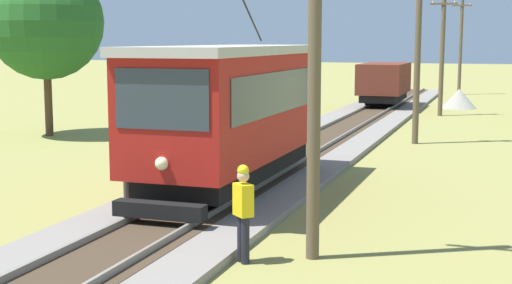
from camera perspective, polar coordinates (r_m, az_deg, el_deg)
red_tram at (r=18.80m, az=-1.94°, el=2.50°), size 2.60×8.54×4.79m
freight_car at (r=43.01m, az=9.90°, el=4.60°), size 2.40×5.20×2.31m
utility_pole_near_tram at (r=13.10m, az=4.58°, el=8.33°), size 1.40×0.25×7.94m
utility_pole_mid at (r=28.75m, az=12.45°, el=8.10°), size 1.40×0.33×8.10m
utility_pole_far at (r=39.86m, az=14.22°, el=6.87°), size 1.40×0.50×6.61m
utility_pole_distant at (r=55.72m, az=15.57°, el=7.41°), size 1.40×0.52×7.29m
gravel_pile at (r=44.42m, az=15.44°, el=3.26°), size 2.06×2.06×1.14m
track_worker at (r=13.14m, az=-1.00°, el=-5.21°), size 0.44×0.44×1.78m
second_worker at (r=17.83m, az=-9.78°, el=-1.82°), size 0.45×0.38×1.78m
tree_left_near at (r=31.65m, az=-16.00°, el=8.93°), size 4.74×4.74×7.07m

